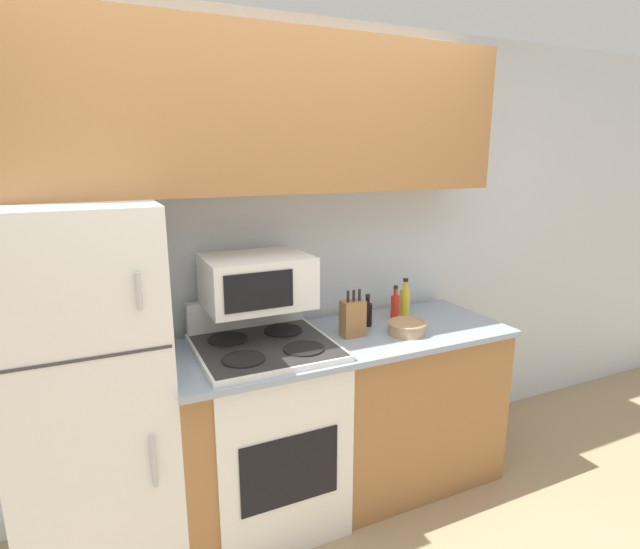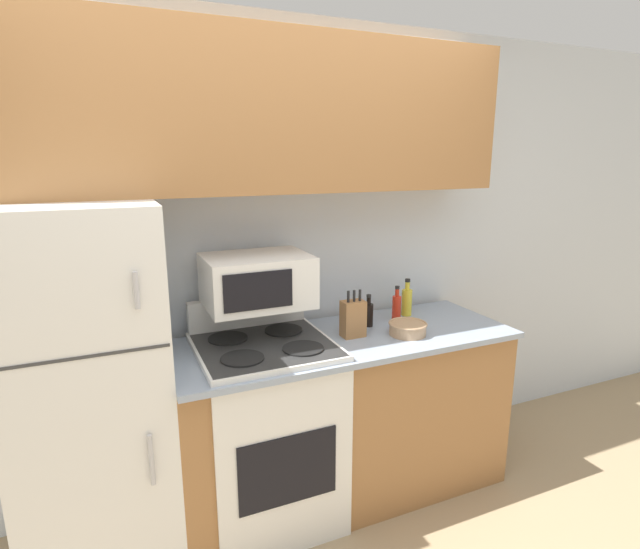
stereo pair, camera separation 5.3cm
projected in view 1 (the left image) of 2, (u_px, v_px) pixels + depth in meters
ground_plane at (313, 545)px, 2.43m from camera, size 12.00×12.00×0.00m
wall_back at (260, 262)px, 2.74m from camera, size 8.00×0.05×2.55m
lower_cabinets at (342, 415)px, 2.72m from camera, size 1.80×0.66×0.93m
refrigerator at (91, 397)px, 2.15m from camera, size 0.64×0.68×1.67m
upper_cabinets at (270, 114)px, 2.38m from camera, size 2.44×0.36×0.74m
stove at (267, 430)px, 2.53m from camera, size 0.65×0.65×1.12m
microwave at (257, 281)px, 2.45m from camera, size 0.51×0.38×0.25m
knife_block at (353, 318)px, 2.58m from camera, size 0.12×0.08×0.25m
bowl at (407, 327)px, 2.63m from camera, size 0.20×0.20×0.07m
bottle_soy_sauce at (367, 313)px, 2.75m from camera, size 0.05×0.05×0.18m
bottle_cooking_spray at (405, 300)px, 2.94m from camera, size 0.06×0.06×0.22m
bottle_hot_sauce at (395, 306)px, 2.85m from camera, size 0.05×0.05×0.20m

